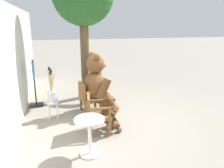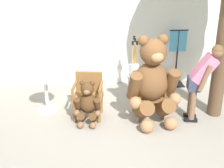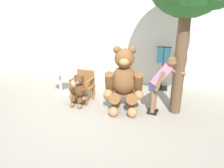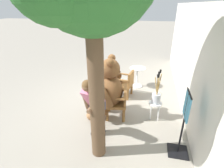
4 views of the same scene
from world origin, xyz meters
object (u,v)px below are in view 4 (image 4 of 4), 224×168
Objects in this scene: round_side_table at (137,75)px; white_stool at (155,106)px; wooden_chair_right at (118,101)px; clothing_display_stand at (183,123)px; teddy_bear_large at (108,89)px; brush_bucket at (156,96)px; teddy_bear_small at (117,84)px; person_visitor at (94,103)px; wooden_chair_left at (126,83)px.

white_stool is at bearing 19.08° from round_side_table.
clothing_display_stand is at bearing 56.16° from wooden_chair_right.
brush_bucket is at bearing 97.54° from teddy_bear_large.
round_side_table is at bearing 171.72° from wooden_chair_right.
brush_bucket reaches higher than white_stool.
clothing_display_stand is at bearing 38.68° from teddy_bear_small.
brush_bucket is 1.25× the size of round_side_table.
round_side_table is (-1.87, -0.65, -0.20)m from brush_bucket.
person_visitor is 1.10× the size of clothing_display_stand.
wooden_chair_right is 0.96× the size of brush_bucket.
white_stool is 0.29m from brush_bucket.
white_stool is (1.05, 1.22, -0.06)m from teddy_bear_small.
teddy_bear_large is at bearing -118.89° from clothing_display_stand.
wooden_chair_right is 0.95m from white_stool.
wooden_chair_right is (1.17, 0.00, 0.00)m from wooden_chair_left.
clothing_display_stand is at bearing 61.11° from teddy_bear_large.
white_stool is 0.64× the size of round_side_table.
white_stool is at bearing 97.54° from teddy_bear_large.
round_side_table is 3.19m from clothing_display_stand.
white_stool is (-0.16, 1.21, -0.45)m from teddy_bear_large.
wooden_chair_left is 2.16m from person_visitor.
wooden_chair_right is 1.87× the size of white_stool.
brush_bucket reaches higher than teddy_bear_small.
teddy_bear_small is at bearing -141.32° from clothing_display_stand.
wooden_chair_right reaches higher than teddy_bear_small.
brush_bucket reaches higher than wooden_chair_left.
teddy_bear_large is 2.13m from round_side_table.
wooden_chair_right is 0.97m from brush_bucket.
clothing_display_stand is (1.10, 0.49, 0.07)m from brush_bucket.
white_stool is (1.03, 0.94, -0.11)m from wooden_chair_left.
wooden_chair_left is 2.58m from clothing_display_stand.
clothing_display_stand is at bearing 24.16° from white_stool.
teddy_bear_large reaches higher than clothing_display_stand.
teddy_bear_small is at bearing -35.13° from round_side_table.
wooden_chair_right is 1.07m from person_visitor.
teddy_bear_large is 1.21× the size of clothing_display_stand.
teddy_bear_small is 1.83× the size of white_stool.
wooden_chair_left is 1.87× the size of white_stool.
teddy_bear_large reaches higher than wooden_chair_left.
person_visitor is at bearing -4.59° from teddy_bear_large.
round_side_table is at bearing 160.76° from wooden_chair_left.
teddy_bear_large reaches higher than person_visitor.
teddy_bear_large is 1.94m from clothing_display_stand.
person_visitor is 3.03m from round_side_table.
brush_bucket is (-0.14, 0.94, 0.19)m from wooden_chair_right.
wooden_chair_right is 1.74m from clothing_display_stand.
brush_bucket is 1.99m from round_side_table.
round_side_table is at bearing -159.00° from clothing_display_stand.
person_visitor reaches higher than brush_bucket.
teddy_bear_small is at bearing -93.09° from wooden_chair_left.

